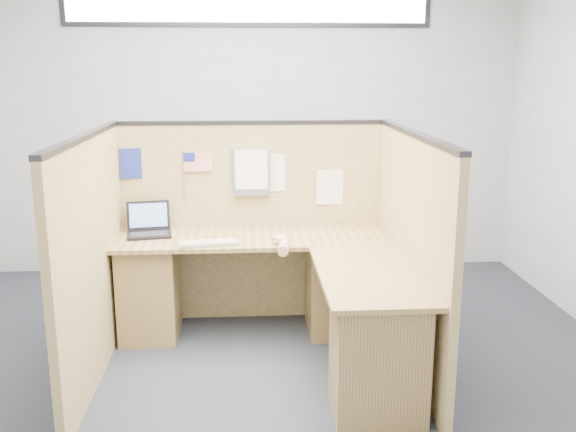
{
  "coord_description": "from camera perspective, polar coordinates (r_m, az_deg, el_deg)",
  "views": [
    {
      "loc": [
        -0.04,
        -3.76,
        1.93
      ],
      "look_at": [
        0.24,
        0.5,
        0.92
      ],
      "focal_mm": 40.0,
      "sensor_mm": 36.0,
      "label": 1
    }
  ],
  "objects": [
    {
      "name": "laptop",
      "position": [
        4.76,
        -12.15,
        -0.91
      ],
      "size": [
        0.34,
        0.34,
        0.22
      ],
      "rotation": [
        0.0,
        0.0,
        0.16
      ],
      "color": "black",
      "rests_on": "l_desk"
    },
    {
      "name": "file_holder",
      "position": [
        4.77,
        -3.27,
        3.95
      ],
      "size": [
        0.27,
        0.05,
        0.35
      ],
      "color": "slate",
      "rests_on": "cubicle_partitions"
    },
    {
      "name": "paper_left",
      "position": [
        4.8,
        -1.63,
        3.86
      ],
      "size": [
        0.22,
        0.0,
        0.28
      ],
      "primitive_type": "cube",
      "rotation": [
        0.0,
        0.0,
        0.0
      ],
      "color": "white",
      "rests_on": "cubicle_partitions"
    },
    {
      "name": "wall_front",
      "position": [
        1.6,
        -2.04,
        -6.02
      ],
      "size": [
        5.0,
        0.0,
        5.0
      ],
      "primitive_type": "plane",
      "rotation": [
        -1.57,
        0.0,
        0.0
      ],
      "color": "#9EA0A3",
      "rests_on": "floor"
    },
    {
      "name": "clerestory_window",
      "position": [
        6.02,
        -3.56,
        18.24
      ],
      "size": [
        3.3,
        0.04,
        0.38
      ],
      "color": "#232328",
      "rests_on": "wall_back"
    },
    {
      "name": "hand_forearm",
      "position": [
        4.27,
        -0.48,
        -2.5
      ],
      "size": [
        0.11,
        0.37,
        0.08
      ],
      "color": "tan",
      "rests_on": "l_desk"
    },
    {
      "name": "wall_back",
      "position": [
        6.04,
        -3.41,
        8.24
      ],
      "size": [
        5.0,
        0.0,
        5.0
      ],
      "primitive_type": "plane",
      "rotation": [
        1.57,
        0.0,
        0.0
      ],
      "color": "#9EA0A3",
      "rests_on": "floor"
    },
    {
      "name": "american_flag",
      "position": [
        4.79,
        -8.31,
        4.59
      ],
      "size": [
        0.22,
        0.01,
        0.37
      ],
      "color": "olive",
      "rests_on": "cubicle_partitions"
    },
    {
      "name": "blue_poster",
      "position": [
        4.86,
        -13.72,
        4.54
      ],
      "size": [
        0.17,
        0.02,
        0.23
      ],
      "primitive_type": "cube",
      "rotation": [
        0.0,
        0.0,
        0.11
      ],
      "color": "navy",
      "rests_on": "cubicle_partitions"
    },
    {
      "name": "keyboard",
      "position": [
        4.41,
        -7.09,
        -2.42
      ],
      "size": [
        0.42,
        0.21,
        0.03
      ],
      "rotation": [
        0.0,
        0.0,
        0.17
      ],
      "color": "gray",
      "rests_on": "l_desk"
    },
    {
      "name": "floor",
      "position": [
        4.23,
        -2.88,
        -13.87
      ],
      "size": [
        5.0,
        5.0,
        0.0
      ],
      "primitive_type": "plane",
      "color": "#1F242C",
      "rests_on": "ground"
    },
    {
      "name": "paper_right",
      "position": [
        4.86,
        3.75,
        2.58
      ],
      "size": [
        0.21,
        0.02,
        0.26
      ],
      "primitive_type": "cube",
      "rotation": [
        0.0,
        0.0,
        0.08
      ],
      "color": "white",
      "rests_on": "cubicle_partitions"
    },
    {
      "name": "cubicle_partitions",
      "position": [
        4.35,
        -3.09,
        -2.22
      ],
      "size": [
        2.06,
        1.83,
        1.53
      ],
      "color": "olive",
      "rests_on": "floor"
    },
    {
      "name": "l_desk",
      "position": [
        4.34,
        -0.56,
        -7.46
      ],
      "size": [
        1.95,
        1.75,
        0.73
      ],
      "color": "brown",
      "rests_on": "floor"
    },
    {
      "name": "mouse",
      "position": [
        4.4,
        -0.71,
        -2.22
      ],
      "size": [
        0.12,
        0.09,
        0.04
      ],
      "primitive_type": "ellipsoid",
      "rotation": [
        0.0,
        0.0,
        0.26
      ],
      "color": "silver",
      "rests_on": "l_desk"
    }
  ]
}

